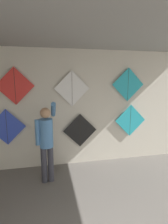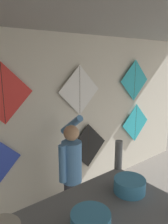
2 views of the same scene
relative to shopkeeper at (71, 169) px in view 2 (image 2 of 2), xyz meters
The scene contains 7 objects.
back_panel 1.09m from the shopkeeper, 45.78° to the left, with size 5.78×0.06×2.80m, color beige.
shopkeeper is the anchor object (origin of this frame).
kite_1 1.02m from the shopkeeper, 37.61° to the left, with size 0.83×0.01×0.83m.
kite_2 2.22m from the shopkeeper, 16.25° to the left, with size 0.83×0.01×0.83m.
kite_3 1.36m from the shopkeeper, 135.58° to the left, with size 0.83×0.01×0.83m.
kite_4 1.30m from the shopkeeper, 45.08° to the left, with size 0.83×0.01×0.83m.
kite_5 2.36m from the shopkeeper, 17.07° to the left, with size 0.83×0.01×0.83m.
Camera 2 is at (-2.24, 0.95, 2.40)m, focal length 35.00 mm.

